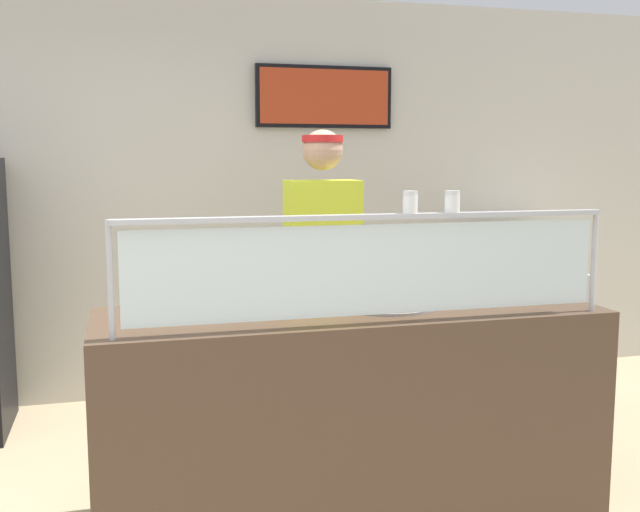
% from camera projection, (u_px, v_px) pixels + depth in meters
% --- Properties ---
extents(ground_plane, '(12.00, 12.00, 0.00)m').
position_uv_depth(ground_plane, '(314.00, 459.00, 3.98)').
color(ground_plane, tan).
rests_on(ground_plane, ground).
extents(shop_rear_unit, '(6.62, 0.13, 2.70)m').
position_uv_depth(shop_rear_unit, '(265.00, 195.00, 5.10)').
color(shop_rear_unit, beige).
rests_on(shop_rear_unit, ground).
extents(serving_counter, '(2.22, 0.71, 0.95)m').
position_uv_depth(serving_counter, '(351.00, 414.00, 3.30)').
color(serving_counter, '#4C3828').
rests_on(serving_counter, ground).
extents(sneeze_guard, '(2.04, 0.06, 0.44)m').
position_uv_depth(sneeze_guard, '(374.00, 255.00, 2.92)').
color(sneeze_guard, '#B2B5BC').
rests_on(sneeze_guard, serving_counter).
extents(pizza_tray, '(0.45, 0.45, 0.04)m').
position_uv_depth(pizza_tray, '(387.00, 302.00, 3.31)').
color(pizza_tray, '#9EA0A8').
rests_on(pizza_tray, serving_counter).
extents(pizza_server, '(0.12, 0.29, 0.01)m').
position_uv_depth(pizza_server, '(391.00, 298.00, 3.29)').
color(pizza_server, '#ADAFB7').
rests_on(pizza_server, pizza_tray).
extents(parmesan_shaker, '(0.06, 0.06, 0.09)m').
position_uv_depth(parmesan_shaker, '(410.00, 204.00, 2.93)').
color(parmesan_shaker, white).
rests_on(parmesan_shaker, sneeze_guard).
extents(pepper_flake_shaker, '(0.06, 0.06, 0.09)m').
position_uv_depth(pepper_flake_shaker, '(452.00, 203.00, 2.98)').
color(pepper_flake_shaker, white).
rests_on(pepper_flake_shaker, sneeze_guard).
extents(worker_figure, '(0.41, 0.50, 1.76)m').
position_uv_depth(worker_figure, '(324.00, 274.00, 3.87)').
color(worker_figure, '#23232D').
rests_on(worker_figure, ground).
extents(prep_shelf, '(0.70, 0.55, 0.83)m').
position_uv_depth(prep_shelf, '(524.00, 329.00, 5.22)').
color(prep_shelf, '#B7BABF').
rests_on(prep_shelf, ground).
extents(pizza_box_stack, '(0.51, 0.49, 0.32)m').
position_uv_depth(pizza_box_stack, '(527.00, 249.00, 5.14)').
color(pizza_box_stack, silver).
rests_on(pizza_box_stack, prep_shelf).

